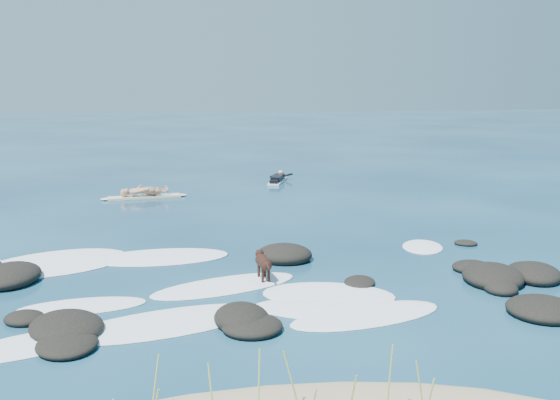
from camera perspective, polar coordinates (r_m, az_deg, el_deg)
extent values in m
plane|color=#0A2642|center=(15.17, -4.62, -6.35)|extent=(160.00, 160.00, 0.00)
cylinder|color=#8EA751|center=(8.43, 9.95, -16.26)|extent=(0.11, 0.08, 1.05)
cylinder|color=#8EA751|center=(8.54, 12.76, -16.74)|extent=(0.17, 0.07, 0.85)
cylinder|color=#8EA751|center=(8.45, 1.15, -16.49)|extent=(0.24, 0.10, 0.91)
cylinder|color=#8EA751|center=(8.03, -1.96, -17.29)|extent=(0.09, 0.24, 1.09)
cylinder|color=#8EA751|center=(8.42, 6.59, -17.51)|extent=(0.08, 0.19, 0.69)
ellipsoid|color=black|center=(11.57, -2.58, -11.44)|extent=(1.20, 1.17, 0.33)
ellipsoid|color=black|center=(15.58, 22.31, -6.26)|extent=(1.63, 1.80, 0.45)
ellipsoid|color=black|center=(15.89, 0.40, -5.02)|extent=(1.72, 1.62, 0.53)
ellipsoid|color=black|center=(16.00, 21.62, -6.02)|extent=(0.61, 0.70, 0.18)
ellipsoid|color=black|center=(13.32, 22.93, -9.18)|extent=(1.62, 1.61, 0.41)
ellipsoid|color=black|center=(18.13, 16.63, -3.80)|extent=(0.80, 0.75, 0.17)
ellipsoid|color=black|center=(14.39, 19.51, -7.59)|extent=(0.87, 0.95, 0.32)
ellipsoid|color=black|center=(15.50, -23.50, -6.39)|extent=(1.46, 1.81, 0.50)
ellipsoid|color=black|center=(14.16, 7.30, -7.46)|extent=(0.98, 1.08, 0.20)
ellipsoid|color=black|center=(11.44, -18.90, -12.36)|extent=(1.25, 1.38, 0.29)
ellipsoid|color=black|center=(15.73, 17.20, -5.91)|extent=(1.03, 0.97, 0.30)
ellipsoid|color=black|center=(16.02, 0.54, -5.11)|extent=(1.19, 1.08, 0.30)
ellipsoid|color=black|center=(12.89, -22.32, -9.98)|extent=(1.01, 0.97, 0.26)
ellipsoid|color=black|center=(11.86, -3.53, -10.72)|extent=(1.12, 1.39, 0.46)
ellipsoid|color=black|center=(15.01, 18.89, -6.62)|extent=(1.87, 2.06, 0.49)
ellipsoid|color=black|center=(15.97, 21.59, -5.90)|extent=(0.96, 0.80, 0.34)
ellipsoid|color=black|center=(12.09, -18.94, -10.92)|extent=(1.84, 1.99, 0.43)
ellipsoid|color=white|center=(12.07, -10.34, -11.02)|extent=(4.17, 2.41, 0.12)
ellipsoid|color=white|center=(13.33, -17.65, -9.25)|extent=(2.63, 1.16, 0.12)
ellipsoid|color=white|center=(12.37, 7.92, -10.41)|extent=(3.41, 1.89, 0.12)
ellipsoid|color=white|center=(16.41, -10.88, -5.16)|extent=(3.57, 1.72, 0.12)
ellipsoid|color=white|center=(13.40, 4.46, -8.64)|extent=(3.20, 2.41, 0.12)
ellipsoid|color=white|center=(11.82, -20.59, -12.05)|extent=(3.93, 2.42, 0.12)
ellipsoid|color=white|center=(12.56, 4.10, -9.99)|extent=(3.12, 2.07, 0.12)
ellipsoid|color=white|center=(13.98, -5.06, -7.82)|extent=(3.64, 2.24, 0.12)
ellipsoid|color=white|center=(16.61, -19.79, -5.42)|extent=(4.20, 3.45, 0.12)
ellipsoid|color=white|center=(17.54, 12.90, -4.21)|extent=(1.58, 1.87, 0.12)
ellipsoid|color=white|center=(14.32, -1.55, -7.32)|extent=(1.10, 0.90, 0.12)
cube|color=beige|center=(24.80, -12.29, 0.27)|extent=(2.82, 0.95, 0.09)
ellipsoid|color=beige|center=(24.95, -9.13, 0.45)|extent=(0.59, 0.39, 0.10)
ellipsoid|color=beige|center=(24.71, -15.48, 0.09)|extent=(0.59, 0.39, 0.10)
imported|color=tan|center=(24.65, -12.38, 2.43)|extent=(0.52, 0.71, 1.80)
cube|color=white|center=(28.11, -0.22, 1.73)|extent=(1.24, 2.28, 0.08)
ellipsoid|color=white|center=(29.20, 0.18, 2.07)|extent=(0.42, 0.55, 0.08)
cube|color=black|center=(28.09, -0.22, 2.04)|extent=(0.85, 1.43, 0.22)
sphere|color=tan|center=(28.84, 0.07, 2.52)|extent=(0.30, 0.30, 0.23)
cylinder|color=black|center=(29.06, -0.43, 2.31)|extent=(0.57, 0.12, 0.25)
cylinder|color=black|center=(28.96, 0.68, 2.28)|extent=(0.47, 0.45, 0.25)
cube|color=black|center=(27.35, -0.51, 1.72)|extent=(0.52, 0.64, 0.14)
cylinder|color=black|center=(14.10, -1.50, -5.72)|extent=(0.31, 0.56, 0.26)
sphere|color=black|center=(14.32, -1.74, -5.46)|extent=(0.30, 0.30, 0.27)
sphere|color=black|center=(13.87, -1.26, -6.00)|extent=(0.27, 0.27, 0.25)
sphere|color=black|center=(14.44, -1.89, -4.94)|extent=(0.21, 0.21, 0.19)
cone|color=black|center=(14.56, -2.00, -4.87)|extent=(0.11, 0.13, 0.10)
cone|color=black|center=(14.40, -2.08, -4.66)|extent=(0.10, 0.07, 0.09)
cone|color=black|center=(14.43, -1.69, -4.63)|extent=(0.10, 0.07, 0.09)
cylinder|color=black|center=(14.34, -1.95, -6.61)|extent=(0.07, 0.07, 0.35)
cylinder|color=black|center=(14.37, -1.41, -6.57)|extent=(0.07, 0.07, 0.35)
cylinder|color=black|center=(13.99, -1.59, -7.05)|extent=(0.07, 0.07, 0.35)
cylinder|color=black|center=(14.02, -1.04, -7.01)|extent=(0.07, 0.07, 0.35)
cylinder|color=black|center=(13.75, -1.14, -5.95)|extent=(0.07, 0.26, 0.15)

